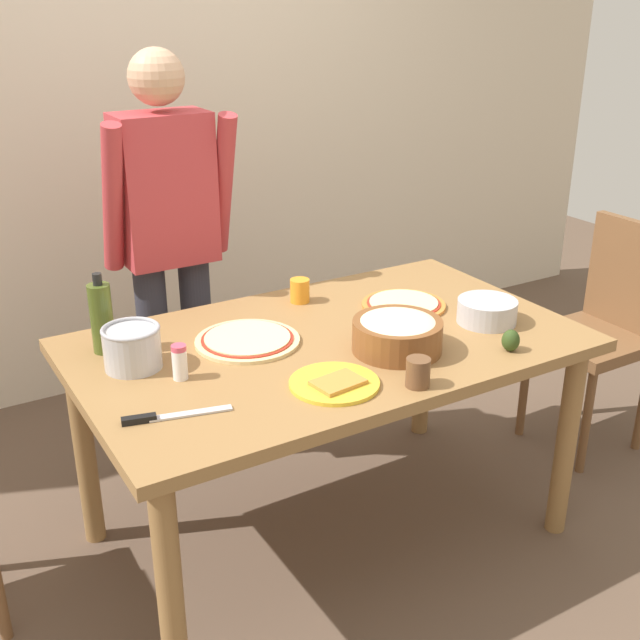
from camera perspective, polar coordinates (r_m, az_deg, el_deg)
ground at (r=2.94m, az=0.52°, el=-15.07°), size 8.00×8.00×0.00m
wall_back at (r=3.81m, az=-12.46°, el=14.73°), size 5.60×0.10×2.60m
dining_table at (r=2.58m, az=0.57°, el=-3.26°), size 1.60×0.96×0.76m
person_cook at (r=3.03m, az=-10.84°, el=5.83°), size 0.49×0.25×1.62m
chair_wooden_right at (r=3.44m, az=19.87°, el=-0.13°), size 0.40×0.40×0.95m
pizza_raw_on_board at (r=2.53m, az=-5.26°, el=-1.44°), size 0.34×0.34×0.02m
pizza_cooked_on_tray at (r=2.81m, az=6.05°, el=1.14°), size 0.30×0.30×0.02m
plate_with_slice at (r=2.25m, az=1.08°, el=-4.58°), size 0.26×0.26×0.02m
popcorn_bowl at (r=2.45m, az=5.60°, el=-0.90°), size 0.28×0.28×0.11m
mixing_bowl_steel at (r=2.72m, az=11.96°, el=0.63°), size 0.20×0.20×0.08m
olive_oil_bottle at (r=2.51m, az=-15.48°, el=0.17°), size 0.07×0.07×0.26m
steel_pot at (r=2.40m, az=-13.40°, el=-1.91°), size 0.17×0.17×0.13m
cup_orange at (r=2.83m, az=-1.47°, el=2.13°), size 0.07×0.07×0.08m
cup_small_brown at (r=2.25m, az=7.08°, el=-3.78°), size 0.07×0.07×0.08m
salt_shaker at (r=2.30m, az=-10.09°, el=-3.01°), size 0.04×0.04×0.11m
chef_knife at (r=2.13m, az=-11.23°, el=-6.85°), size 0.29×0.09×0.02m
avocado at (r=2.52m, az=13.60°, el=-1.44°), size 0.06×0.06×0.07m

